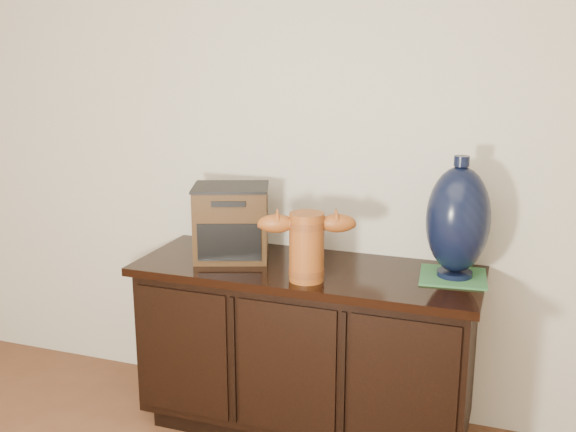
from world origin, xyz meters
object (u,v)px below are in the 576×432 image
at_px(terracotta_vessel, 307,243).
at_px(lamp_base, 458,220).
at_px(sideboard, 306,347).
at_px(spray_can, 317,237).
at_px(tv_radio, 231,222).

bearing_deg(terracotta_vessel, lamp_base, 1.86).
bearing_deg(sideboard, lamp_base, 6.78).
relative_size(terracotta_vessel, lamp_base, 0.79).
distance_m(lamp_base, spray_can, 0.64).
height_order(tv_radio, lamp_base, lamp_base).
bearing_deg(tv_radio, spray_can, 4.16).
height_order(sideboard, lamp_base, lamp_base).
relative_size(sideboard, lamp_base, 2.99).
bearing_deg(tv_radio, terracotta_vessel, -43.02).
bearing_deg(lamp_base, tv_radio, -176.60).
distance_m(sideboard, terracotta_vessel, 0.55).
bearing_deg(lamp_base, sideboard, -173.22).
relative_size(sideboard, tv_radio, 3.73).
relative_size(terracotta_vessel, tv_radio, 0.99).
bearing_deg(spray_can, terracotta_vessel, -80.29).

